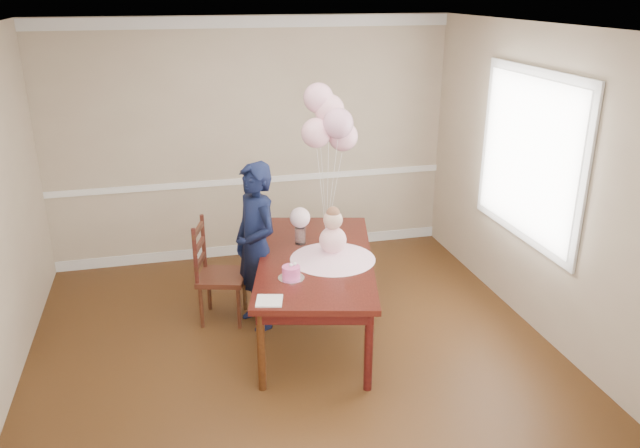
{
  "coord_description": "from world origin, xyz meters",
  "views": [
    {
      "loc": [
        -0.91,
        -4.32,
        2.99
      ],
      "look_at": [
        0.31,
        0.58,
        1.05
      ],
      "focal_mm": 35.0,
      "sensor_mm": 36.0,
      "label": 1
    }
  ],
  "objects_px": {
    "birthday_cake": "(291,272)",
    "dining_chair_seat": "(222,277)",
    "dining_table_top": "(316,259)",
    "woman": "(256,247)"
  },
  "relations": [
    {
      "from": "birthday_cake",
      "to": "woman",
      "type": "bearing_deg",
      "value": 106.9
    },
    {
      "from": "dining_chair_seat",
      "to": "woman",
      "type": "xyz_separation_m",
      "value": [
        0.31,
        -0.16,
        0.35
      ]
    },
    {
      "from": "dining_table_top",
      "to": "woman",
      "type": "relative_size",
      "value": 1.27
    },
    {
      "from": "dining_table_top",
      "to": "birthday_cake",
      "type": "xyz_separation_m",
      "value": [
        -0.3,
        -0.38,
        0.08
      ]
    },
    {
      "from": "dining_chair_seat",
      "to": "woman",
      "type": "distance_m",
      "value": 0.49
    },
    {
      "from": "dining_table_top",
      "to": "dining_chair_seat",
      "type": "height_order",
      "value": "dining_table_top"
    },
    {
      "from": "dining_table_top",
      "to": "birthday_cake",
      "type": "height_order",
      "value": "birthday_cake"
    },
    {
      "from": "birthday_cake",
      "to": "dining_chair_seat",
      "type": "relative_size",
      "value": 0.35
    },
    {
      "from": "birthday_cake",
      "to": "dining_chair_seat",
      "type": "bearing_deg",
      "value": 122.11
    },
    {
      "from": "birthday_cake",
      "to": "woman",
      "type": "relative_size",
      "value": 0.09
    }
  ]
}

